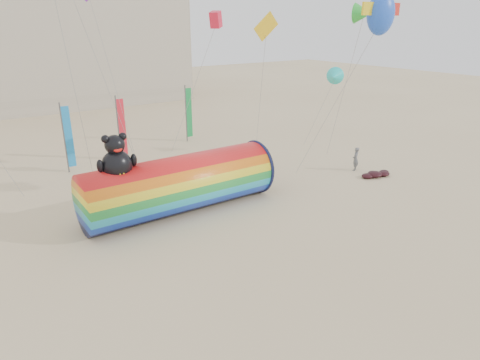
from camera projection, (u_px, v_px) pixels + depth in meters
ground at (248, 232)px, 22.76m from camera, size 160.00×160.00×0.00m
windsock_assembly at (180, 183)px, 24.82m from camera, size 11.41×3.47×5.26m
kite_handler at (356, 159)px, 31.93m from camera, size 0.77×0.71×1.77m
fabric_bundle at (376, 174)px, 30.91m from camera, size 2.62×1.35×0.41m
festival_banners at (130, 125)px, 34.73m from camera, size 12.05×2.87×5.20m
beachgoers at (360, 358)px, 13.04m from camera, size 77.88×53.14×1.86m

